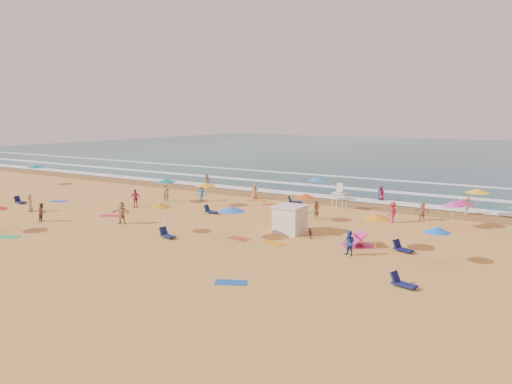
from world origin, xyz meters
The scene contains 13 objects.
ground centered at (0.00, 0.00, 0.00)m, with size 220.00×220.00×0.00m, color gold.
ocean centered at (0.00, 84.00, 0.00)m, with size 220.00×140.00×0.18m, color #0C4756.
wet_sand centered at (0.00, 12.50, 0.01)m, with size 220.00×220.00×0.00m, color olive.
surf_foam centered at (0.00, 21.32, 0.10)m, with size 200.00×18.70×0.05m.
cabana centered at (6.21, -1.42, 1.00)m, with size 2.00×2.00×2.00m, color white.
cabana_roof centered at (6.21, -1.42, 2.06)m, with size 2.20×2.20×0.12m, color silver.
bicycle centered at (8.11, -1.72, 0.41)m, with size 0.54×1.55×0.81m, color black.
lifeguard_stand centered at (5.63, 9.36, 1.05)m, with size 1.20×1.20×2.10m, color white, non-canonical shape.
beach_umbrellas centered at (0.10, 1.37, 2.19)m, with size 56.13×27.69×0.77m.
loungers centered at (1.89, -3.24, 0.17)m, with size 46.13×24.15×0.34m.
towels centered at (-0.10, -0.92, 0.01)m, with size 44.12×25.26×0.03m.
popup_tents centered at (16.92, 3.24, 0.60)m, with size 12.33×13.21×1.20m.
beachgoers centered at (0.17, 4.37, 0.80)m, with size 35.26×25.79×2.10m.
Camera 1 is at (23.91, -33.85, 8.92)m, focal length 35.00 mm.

